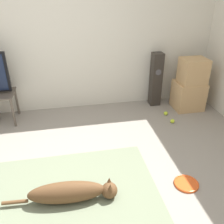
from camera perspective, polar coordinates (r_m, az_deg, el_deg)
The scene contains 10 objects.
ground_plane at distance 2.81m, azimuth -9.29°, elevation -18.17°, with size 12.00×12.00×0.00m, color gray.
wall_back at distance 4.12m, azimuth -12.26°, elevation 17.24°, with size 8.00×0.06×2.55m.
area_rug at distance 2.81m, azimuth -10.90°, elevation -18.26°, with size 1.99×1.37×0.01m.
dog at distance 2.66m, azimuth -9.21°, elevation -17.63°, with size 1.15×0.25×0.23m.
frisbee at distance 2.99m, azimuth 16.62°, elevation -15.39°, with size 0.27×0.27×0.03m.
cardboard_box_lower at distance 4.51m, azimuth 16.99°, elevation 3.69°, with size 0.48×0.42×0.48m.
cardboard_box_upper at distance 4.34m, azimuth 18.07°, elevation 8.91°, with size 0.41×0.36×0.41m.
floor_speaker at distance 4.44m, azimuth 9.99°, elevation 7.31°, with size 0.18×0.18×0.93m.
tennis_ball_by_boxes at distance 4.25m, azimuth 12.18°, elevation -0.29°, with size 0.07×0.07×0.07m.
tennis_ball_near_speaker at distance 4.05m, azimuth 13.65°, elevation -2.02°, with size 0.07×0.07×0.07m.
Camera 1 is at (0.06, -1.95, 2.02)m, focal length 40.00 mm.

